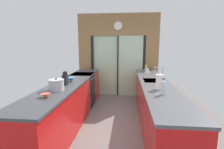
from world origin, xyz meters
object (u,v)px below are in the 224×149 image
paper_towel_roll (159,82)px  mixing_bowl_near (46,95)px  stock_pot (56,85)px  soap_bottle_far (146,67)px  kettle (147,70)px  oven_range (83,90)px  soap_bottle_near (163,88)px  knife_block (65,79)px  mixing_bowl_far (71,79)px

paper_towel_roll → mixing_bowl_near: bearing=-160.1°
stock_pot → soap_bottle_far: size_ratio=1.20×
kettle → paper_towel_roll: paper_towel_roll is taller
oven_range → stock_pot: (0.02, -1.71, 0.56)m
kettle → soap_bottle_near: bearing=-90.0°
knife_block → paper_towel_roll: bearing=-5.2°
stock_pot → kettle: (1.78, 2.13, -0.02)m
soap_bottle_near → soap_bottle_far: 2.59m
mixing_bowl_near → knife_block: bearing=90.0°
mixing_bowl_near → mixing_bowl_far: 1.13m
mixing_bowl_far → soap_bottle_near: size_ratio=0.73×
mixing_bowl_near → soap_bottle_far: bearing=58.5°
oven_range → mixing_bowl_far: mixing_bowl_far is taller
kettle → paper_towel_roll: (-0.00, -1.87, 0.05)m
oven_range → paper_towel_roll: 2.39m
oven_range → mixing_bowl_near: bearing=-89.5°
knife_block → stock_pot: (-0.00, -0.41, -0.01)m
mixing_bowl_far → kettle: bearing=37.9°
oven_range → soap_bottle_near: (1.80, -1.78, 0.57)m
mixing_bowl_near → mixing_bowl_far: size_ratio=0.82×
knife_block → mixing_bowl_near: bearing=-90.0°
oven_range → mixing_bowl_far: size_ratio=4.90×
soap_bottle_near → soap_bottle_far: soap_bottle_near is taller
mixing_bowl_far → soap_bottle_near: 1.96m
mixing_bowl_far → paper_towel_roll: bearing=-15.3°
stock_pot → soap_bottle_far: (1.78, 2.52, -0.01)m
mixing_bowl_far → soap_bottle_far: (1.78, 1.78, 0.05)m
mixing_bowl_far → knife_block: (0.00, -0.33, 0.06)m
oven_range → soap_bottle_near: size_ratio=3.57×
soap_bottle_near → soap_bottle_far: (-0.00, 2.59, -0.02)m
mixing_bowl_near → soap_bottle_far: size_ratio=0.70×
stock_pot → paper_towel_roll: (1.78, 0.25, 0.03)m
knife_block → soap_bottle_near: size_ratio=1.06×
kettle → mixing_bowl_near: bearing=-125.3°
oven_range → knife_block: knife_block is taller
mixing_bowl_far → knife_block: knife_block is taller
knife_block → kettle: (1.78, 1.71, -0.03)m
soap_bottle_near → oven_range: bearing=135.2°
stock_pot → kettle: stock_pot is taller
mixing_bowl_near → soap_bottle_far: 3.41m
oven_range → kettle: bearing=12.9°
kettle → soap_bottle_far: size_ratio=1.13×
soap_bottle_far → kettle: bearing=-89.7°
soap_bottle_far → paper_towel_roll: bearing=-90.0°
oven_range → paper_towel_roll: size_ratio=3.15×
knife_block → stock_pot: size_ratio=1.04×
oven_range → soap_bottle_near: soap_bottle_near is taller
paper_towel_roll → stock_pot: bearing=-172.0°
knife_block → soap_bottle_near: knife_block is taller
soap_bottle_near → soap_bottle_far: bearing=90.0°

